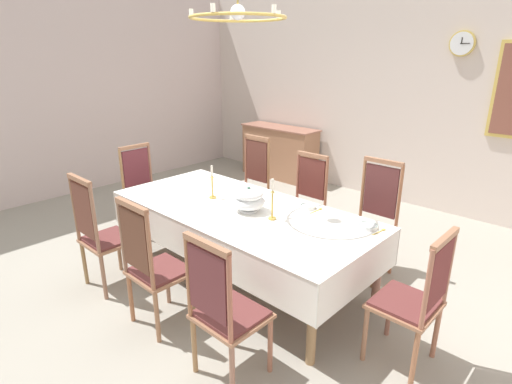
# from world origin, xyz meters

# --- Properties ---
(ground) EXTENTS (7.54, 5.80, 0.04)m
(ground) POSITION_xyz_m (0.00, 0.00, -0.02)
(ground) COLOR #9C988B
(back_wall) EXTENTS (7.54, 0.08, 3.08)m
(back_wall) POSITION_xyz_m (0.00, 2.94, 1.54)
(back_wall) COLOR beige
(back_wall) RESTS_ON ground
(left_wall) EXTENTS (0.08, 5.80, 3.08)m
(left_wall) POSITION_xyz_m (-3.81, 0.00, 1.54)
(left_wall) COLOR beige
(left_wall) RESTS_ON ground
(dining_table) EXTENTS (2.58, 1.16, 0.74)m
(dining_table) POSITION_xyz_m (0.00, -0.28, 0.68)
(dining_table) COLOR #A26351
(dining_table) RESTS_ON ground
(tablecloth) EXTENTS (2.60, 1.18, 0.34)m
(tablecloth) POSITION_xyz_m (0.00, -0.28, 0.67)
(tablecloth) COLOR white
(tablecloth) RESTS_ON dining_table
(chair_south_a) EXTENTS (0.44, 0.42, 1.12)m
(chair_south_a) POSITION_xyz_m (-0.83, -1.27, 0.57)
(chair_south_a) COLOR #9D6E4E
(chair_south_a) RESTS_ON ground
(chair_north_a) EXTENTS (0.44, 0.42, 1.16)m
(chair_north_a) POSITION_xyz_m (-0.83, 0.71, 0.58)
(chair_north_a) COLOR #987048
(chair_north_a) RESTS_ON ground
(chair_south_b) EXTENTS (0.44, 0.42, 1.10)m
(chair_south_b) POSITION_xyz_m (0.01, -1.27, 0.56)
(chair_south_b) COLOR #9B6D55
(chair_south_b) RESTS_ON ground
(chair_north_b) EXTENTS (0.44, 0.42, 1.08)m
(chair_north_b) POSITION_xyz_m (0.01, 0.70, 0.55)
(chair_north_b) COLOR #9F6743
(chair_north_b) RESTS_ON ground
(chair_south_c) EXTENTS (0.44, 0.42, 1.08)m
(chair_south_c) POSITION_xyz_m (0.84, -1.27, 0.55)
(chair_south_c) COLOR olive
(chair_south_c) RESTS_ON ground
(chair_north_c) EXTENTS (0.44, 0.42, 1.16)m
(chair_north_c) POSITION_xyz_m (0.84, 0.71, 0.58)
(chair_north_c) COLOR #976E44
(chair_north_c) RESTS_ON ground
(chair_head_west) EXTENTS (0.42, 0.44, 1.07)m
(chair_head_west) POSITION_xyz_m (-1.70, -0.28, 0.55)
(chair_head_west) COLOR #A45F47
(chair_head_west) RESTS_ON ground
(chair_head_east) EXTENTS (0.42, 0.44, 1.05)m
(chair_head_east) POSITION_xyz_m (1.69, -0.28, 0.54)
(chair_head_east) COLOR #9E6D50
(chair_head_east) RESTS_ON ground
(soup_tureen) EXTENTS (0.30, 0.30, 0.24)m
(soup_tureen) POSITION_xyz_m (0.11, -0.28, 0.86)
(soup_tureen) COLOR white
(soup_tureen) RESTS_ON tablecloth
(candlestick_west) EXTENTS (0.07, 0.07, 0.34)m
(candlestick_west) POSITION_xyz_m (-0.39, -0.28, 0.88)
(candlestick_west) COLOR gold
(candlestick_west) RESTS_ON tablecloth
(candlestick_east) EXTENTS (0.07, 0.07, 0.37)m
(candlestick_east) POSITION_xyz_m (0.39, -0.28, 0.90)
(candlestick_east) COLOR gold
(candlestick_east) RESTS_ON tablecloth
(bowl_near_left) EXTENTS (0.14, 0.14, 0.03)m
(bowl_near_left) POSITION_xyz_m (0.47, 0.15, 0.77)
(bowl_near_left) COLOR white
(bowl_near_left) RESTS_ON tablecloth
(bowl_near_right) EXTENTS (0.16, 0.16, 0.03)m
(bowl_near_right) POSITION_xyz_m (1.10, 0.12, 0.77)
(bowl_near_right) COLOR white
(bowl_near_right) RESTS_ON tablecloth
(spoon_primary) EXTENTS (0.03, 0.18, 0.01)m
(spoon_primary) POSITION_xyz_m (0.57, 0.18, 0.75)
(spoon_primary) COLOR gold
(spoon_primary) RESTS_ON tablecloth
(spoon_secondary) EXTENTS (0.04, 0.18, 0.01)m
(spoon_secondary) POSITION_xyz_m (1.21, 0.15, 0.75)
(spoon_secondary) COLOR gold
(spoon_secondary) RESTS_ON tablecloth
(sideboard) EXTENTS (1.44, 0.48, 0.90)m
(sideboard) POSITION_xyz_m (-1.97, 2.62, 0.45)
(sideboard) COLOR #9A694B
(sideboard) RESTS_ON ground
(mounted_clock) EXTENTS (0.31, 0.06, 0.31)m
(mounted_clock) POSITION_xyz_m (0.74, 2.87, 2.23)
(mounted_clock) COLOR #D1B251
(chandelier) EXTENTS (0.80, 0.79, 0.66)m
(chandelier) POSITION_xyz_m (-0.00, -0.28, 2.40)
(chandelier) COLOR gold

